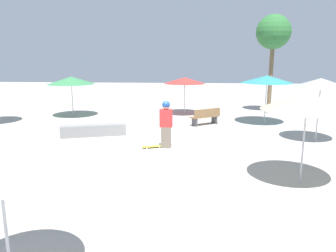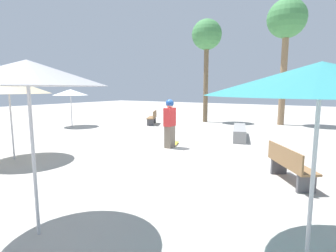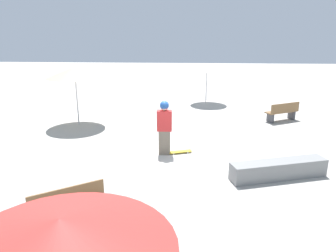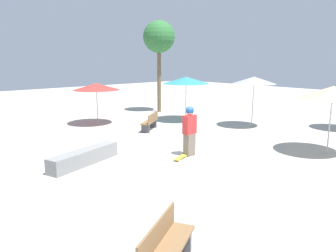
# 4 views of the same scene
# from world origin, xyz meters

# --- Properties ---
(ground_plane) EXTENTS (60.00, 60.00, 0.00)m
(ground_plane) POSITION_xyz_m (0.00, 0.00, 0.00)
(ground_plane) COLOR #ADA8A0
(skater_main) EXTENTS (0.48, 0.30, 1.80)m
(skater_main) POSITION_xyz_m (0.39, -0.24, 0.97)
(skater_main) COLOR #726656
(skater_main) RESTS_ON ground_plane
(skateboard) EXTENTS (0.82, 0.45, 0.07)m
(skateboard) POSITION_xyz_m (-0.12, -0.32, 0.06)
(skateboard) COLOR gold
(skateboard) RESTS_ON ground_plane
(concrete_ledge) EXTENTS (2.80, 1.30, 0.50)m
(concrete_ledge) POSITION_xyz_m (-2.91, 1.39, 0.25)
(concrete_ledge) COLOR gray
(concrete_ledge) RESTS_ON ground_plane
(bench_near) EXTENTS (1.57, 1.27, 0.85)m
(bench_near) POSITION_xyz_m (2.07, 4.06, 0.43)
(bench_near) COLOR #47474C
(bench_near) RESTS_ON ground_plane
(bench_far) EXTENTS (1.62, 1.14, 0.85)m
(bench_far) POSITION_xyz_m (-4.62, -4.58, 0.43)
(bench_far) COLOR #47474C
(bench_far) RESTS_ON ground_plane
(shade_umbrella_tan) EXTENTS (2.39, 2.39, 2.50)m
(shade_umbrella_tan) POSITION_xyz_m (4.37, -3.49, 2.27)
(shade_umbrella_tan) COLOR #B7B7BC
(shade_umbrella_tan) RESTS_ON ground_plane
(shade_umbrella_teal) EXTENTS (2.60, 2.60, 2.48)m
(shade_umbrella_teal) POSITION_xyz_m (5.14, 4.67, 2.28)
(shade_umbrella_teal) COLOR #B7B7BC
(shade_umbrella_teal) RESTS_ON ground_plane
(shade_umbrella_white) EXTENTS (1.96, 1.96, 2.16)m
(shade_umbrella_white) POSITION_xyz_m (-1.38, -8.08, 1.99)
(shade_umbrella_white) COLOR #B7B7BC
(shade_umbrella_white) RESTS_ON ground_plane
(shade_umbrella_grey) EXTENTS (2.18, 2.18, 2.57)m
(shade_umbrella_grey) POSITION_xyz_m (6.47, 1.18, 2.39)
(shade_umbrella_grey) COLOR #B7B7BC
(shade_umbrella_grey) RESTS_ON ground_plane
(palm_tree_right) EXTENTS (2.24, 2.24, 7.37)m
(palm_tree_right) POSITION_xyz_m (-8.66, 2.21, 6.03)
(palm_tree_right) COLOR #896B4C
(palm_tree_right) RESTS_ON ground_plane
(palm_tree_center_left) EXTENTS (1.92, 1.92, 6.60)m
(palm_tree_center_left) POSITION_xyz_m (-7.54, -2.34, 5.45)
(palm_tree_center_left) COLOR brown
(palm_tree_center_left) RESTS_ON ground_plane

